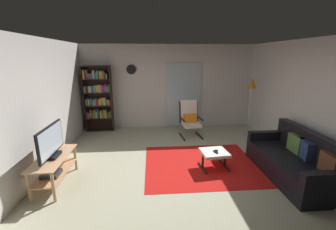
# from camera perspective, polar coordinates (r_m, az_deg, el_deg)

# --- Properties ---
(ground_plane) EXTENTS (7.02, 7.02, 0.00)m
(ground_plane) POSITION_cam_1_polar(r_m,az_deg,el_deg) (4.61, 3.03, -13.98)
(ground_plane) COLOR #A9A68A
(wall_back) EXTENTS (5.60, 0.06, 2.60)m
(wall_back) POSITION_cam_1_polar(r_m,az_deg,el_deg) (6.98, 0.14, 7.40)
(wall_back) COLOR silver
(wall_back) RESTS_ON ground
(wall_left) EXTENTS (0.06, 6.00, 2.60)m
(wall_left) POSITION_cam_1_polar(r_m,az_deg,el_deg) (4.63, -32.01, 1.09)
(wall_left) COLOR silver
(wall_left) RESTS_ON ground
(wall_right) EXTENTS (0.06, 6.00, 2.60)m
(wall_right) POSITION_cam_1_polar(r_m,az_deg,el_deg) (5.23, 34.11, 2.14)
(wall_right) COLOR silver
(wall_right) RESTS_ON ground
(glass_door_panel) EXTENTS (1.10, 0.01, 2.00)m
(glass_door_panel) POSITION_cam_1_polar(r_m,az_deg,el_deg) (7.00, 4.09, 5.32)
(glass_door_panel) COLOR silver
(area_rug) EXTENTS (2.36, 1.98, 0.01)m
(area_rug) POSITION_cam_1_polar(r_m,az_deg,el_deg) (4.84, 8.56, -12.58)
(area_rug) COLOR red
(area_rug) RESTS_ON ground
(tv_stand) EXTENTS (0.47, 1.13, 0.54)m
(tv_stand) POSITION_cam_1_polar(r_m,az_deg,el_deg) (4.44, -27.73, -11.94)
(tv_stand) COLOR tan
(tv_stand) RESTS_ON ground
(television) EXTENTS (0.20, 0.91, 0.57)m
(television) POSITION_cam_1_polar(r_m,az_deg,el_deg) (4.28, -28.32, -6.35)
(television) COLOR black
(television) RESTS_ON tv_stand
(bookshelf_near_tv) EXTENTS (0.80, 0.30, 1.98)m
(bookshelf_near_tv) POSITION_cam_1_polar(r_m,az_deg,el_deg) (6.93, -17.78, 4.58)
(bookshelf_near_tv) COLOR black
(bookshelf_near_tv) RESTS_ON ground
(leather_sofa) EXTENTS (0.88, 1.94, 0.88)m
(leather_sofa) POSITION_cam_1_polar(r_m,az_deg,el_deg) (4.86, 30.32, -10.45)
(leather_sofa) COLOR black
(leather_sofa) RESTS_ON ground
(lounge_armchair) EXTENTS (0.63, 0.71, 1.02)m
(lounge_armchair) POSITION_cam_1_polar(r_m,az_deg,el_deg) (6.26, 5.78, -0.73)
(lounge_armchair) COLOR black
(lounge_armchair) RESTS_ON ground
(ottoman) EXTENTS (0.57, 0.53, 0.37)m
(ottoman) POSITION_cam_1_polar(r_m,az_deg,el_deg) (4.62, 12.01, -10.02)
(ottoman) COLOR white
(ottoman) RESTS_ON ground
(tv_remote) EXTENTS (0.07, 0.15, 0.02)m
(tv_remote) POSITION_cam_1_polar(r_m,az_deg,el_deg) (4.55, 12.38, -9.42)
(tv_remote) COLOR black
(tv_remote) RESTS_ON ottoman
(cell_phone) EXTENTS (0.12, 0.16, 0.01)m
(cell_phone) POSITION_cam_1_polar(r_m,az_deg,el_deg) (4.59, 12.48, -9.29)
(cell_phone) COLOR black
(cell_phone) RESTS_ON ottoman
(floor_lamp_by_shelf) EXTENTS (0.22, 0.22, 1.67)m
(floor_lamp_by_shelf) POSITION_cam_1_polar(r_m,az_deg,el_deg) (6.50, 21.12, 6.55)
(floor_lamp_by_shelf) COLOR #A5A5AD
(floor_lamp_by_shelf) RESTS_ON ground
(wall_clock) EXTENTS (0.29, 0.03, 0.29)m
(wall_clock) POSITION_cam_1_polar(r_m,az_deg,el_deg) (6.85, -9.62, 11.67)
(wall_clock) COLOR silver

